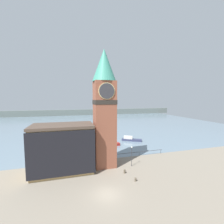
{
  "coord_description": "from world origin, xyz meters",
  "views": [
    {
      "loc": [
        -5.01,
        -21.01,
        14.57
      ],
      "look_at": [
        2.83,
        7.53,
        11.91
      ],
      "focal_mm": 24.0,
      "sensor_mm": 36.0,
      "label": 1
    }
  ],
  "objects_px": {
    "boat_far": "(131,139)",
    "mooring_bollard_near": "(136,179)",
    "clock_tower": "(104,105)",
    "mooring_bollard_far": "(125,171)",
    "pier_building": "(63,148)",
    "boat_near": "(111,144)",
    "lamp_post": "(132,153)"
  },
  "relations": [
    {
      "from": "boat_far",
      "to": "mooring_bollard_near",
      "type": "bearing_deg",
      "value": -82.24
    },
    {
      "from": "mooring_bollard_far",
      "to": "lamp_post",
      "type": "distance_m",
      "value": 4.37
    },
    {
      "from": "lamp_post",
      "to": "mooring_bollard_near",
      "type": "bearing_deg",
      "value": -106.02
    },
    {
      "from": "boat_far",
      "to": "mooring_bollard_near",
      "type": "relative_size",
      "value": 9.78
    },
    {
      "from": "boat_far",
      "to": "pier_building",
      "type": "bearing_deg",
      "value": -113.78
    },
    {
      "from": "clock_tower",
      "to": "mooring_bollard_near",
      "type": "xyz_separation_m",
      "value": [
        3.85,
        -7.79,
        -12.81
      ]
    },
    {
      "from": "clock_tower",
      "to": "pier_building",
      "type": "xyz_separation_m",
      "value": [
        -8.58,
        -0.54,
        -8.41
      ]
    },
    {
      "from": "clock_tower",
      "to": "pier_building",
      "type": "bearing_deg",
      "value": -176.4
    },
    {
      "from": "boat_far",
      "to": "mooring_bollard_near",
      "type": "xyz_separation_m",
      "value": [
        -8.96,
        -23.91,
        -0.22
      ]
    },
    {
      "from": "boat_near",
      "to": "clock_tower",
      "type": "bearing_deg",
      "value": -116.36
    },
    {
      "from": "boat_far",
      "to": "mooring_bollard_far",
      "type": "relative_size",
      "value": 8.26
    },
    {
      "from": "clock_tower",
      "to": "lamp_post",
      "type": "height_order",
      "value": "clock_tower"
    },
    {
      "from": "mooring_bollard_near",
      "to": "boat_near",
      "type": "bearing_deg",
      "value": 87.03
    },
    {
      "from": "boat_near",
      "to": "mooring_bollard_far",
      "type": "bearing_deg",
      "value": -101.37
    },
    {
      "from": "clock_tower",
      "to": "boat_near",
      "type": "relative_size",
      "value": 4.96
    },
    {
      "from": "boat_far",
      "to": "mooring_bollard_near",
      "type": "distance_m",
      "value": 25.53
    },
    {
      "from": "clock_tower",
      "to": "boat_far",
      "type": "xyz_separation_m",
      "value": [
        12.81,
        16.12,
        -12.59
      ]
    },
    {
      "from": "mooring_bollard_near",
      "to": "pier_building",
      "type": "bearing_deg",
      "value": 149.74
    },
    {
      "from": "mooring_bollard_far",
      "to": "clock_tower",
      "type": "bearing_deg",
      "value": 122.84
    },
    {
      "from": "boat_near",
      "to": "boat_far",
      "type": "bearing_deg",
      "value": 19.74
    },
    {
      "from": "boat_far",
      "to": "lamp_post",
      "type": "height_order",
      "value": "lamp_post"
    },
    {
      "from": "mooring_bollard_far",
      "to": "pier_building",
      "type": "bearing_deg",
      "value": 160.62
    },
    {
      "from": "boat_near",
      "to": "boat_far",
      "type": "relative_size",
      "value": 0.74
    },
    {
      "from": "clock_tower",
      "to": "boat_far",
      "type": "bearing_deg",
      "value": 51.53
    },
    {
      "from": "pier_building",
      "to": "boat_far",
      "type": "xyz_separation_m",
      "value": [
        21.38,
        16.66,
        -4.18
      ]
    },
    {
      "from": "clock_tower",
      "to": "mooring_bollard_far",
      "type": "xyz_separation_m",
      "value": [
        2.97,
        -4.6,
        -12.74
      ]
    },
    {
      "from": "mooring_bollard_near",
      "to": "mooring_bollard_far",
      "type": "xyz_separation_m",
      "value": [
        -0.88,
        3.19,
        0.07
      ]
    },
    {
      "from": "mooring_bollard_far",
      "to": "lamp_post",
      "type": "bearing_deg",
      "value": 44.89
    },
    {
      "from": "pier_building",
      "to": "boat_far",
      "type": "bearing_deg",
      "value": 37.92
    },
    {
      "from": "lamp_post",
      "to": "pier_building",
      "type": "bearing_deg",
      "value": 173.67
    },
    {
      "from": "boat_far",
      "to": "lamp_post",
      "type": "bearing_deg",
      "value": -83.6
    },
    {
      "from": "clock_tower",
      "to": "mooring_bollard_far",
      "type": "distance_m",
      "value": 13.87
    }
  ]
}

